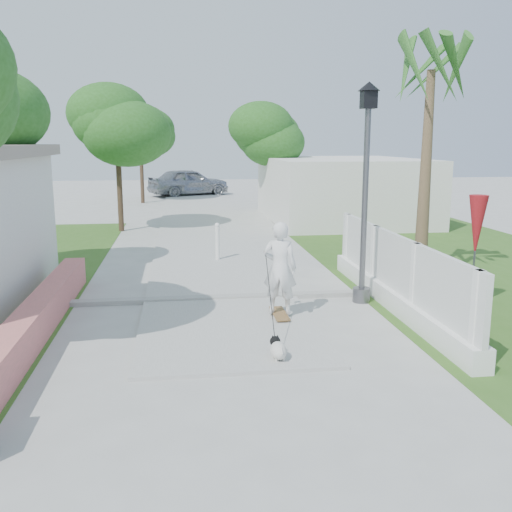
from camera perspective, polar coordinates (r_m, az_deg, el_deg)
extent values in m
plane|color=#B7B7B2|center=(6.56, 0.57, -18.80)|extent=(90.00, 90.00, 0.00)
cube|color=#B7B7B2|center=(25.83, -5.80, 4.07)|extent=(3.20, 36.00, 0.06)
cube|color=#999993|center=(12.08, -3.51, -4.22)|extent=(6.50, 0.25, 0.10)
cube|color=#36601E|center=(16.03, 21.72, -1.28)|extent=(8.00, 20.00, 0.01)
cube|color=#E57675|center=(10.37, -21.29, -6.21)|extent=(0.45, 8.00, 0.60)
cube|color=white|center=(11.83, 13.55, -4.11)|extent=(0.35, 7.00, 0.40)
cube|color=white|center=(11.65, 13.72, -0.55)|extent=(0.10, 7.00, 1.10)
cube|color=white|center=(8.90, 21.14, -6.03)|extent=(0.14, 0.14, 1.50)
cube|color=white|center=(10.80, 15.59, -2.68)|extent=(0.14, 0.14, 1.50)
cube|color=white|center=(12.79, 11.75, -0.33)|extent=(0.14, 0.14, 1.50)
cube|color=white|center=(14.66, 9.18, 1.24)|extent=(0.14, 0.14, 1.50)
cube|color=silver|center=(24.65, 8.47, 6.62)|extent=(6.00, 8.00, 2.60)
cylinder|color=#59595E|center=(12.13, 10.49, -3.84)|extent=(0.36, 0.36, 0.30)
cylinder|color=#59595E|center=(11.78, 10.81, 4.87)|extent=(0.12, 0.12, 4.00)
cube|color=black|center=(11.74, 11.20, 15.11)|extent=(0.28, 0.28, 0.35)
cone|color=black|center=(11.76, 11.25, 16.32)|extent=(0.44, 0.44, 0.18)
cylinder|color=white|center=(15.89, -3.88, 1.23)|extent=(0.12, 0.12, 1.00)
sphere|color=white|center=(15.81, -3.90, 3.08)|extent=(0.14, 0.14, 0.14)
cylinder|color=#59595E|center=(11.79, 20.97, -0.61)|extent=(0.04, 0.04, 2.00)
cone|color=#A51723|center=(11.67, 21.21, 2.76)|extent=(0.36, 0.36, 1.20)
cylinder|color=#4C3826|center=(21.76, -13.52, 7.47)|extent=(0.20, 0.20, 3.85)
ellipsoid|color=#225418|center=(21.72, -13.73, 11.81)|extent=(3.40, 3.40, 2.55)
ellipsoid|color=#225418|center=(21.51, -13.28, 12.77)|extent=(2.89, 2.89, 2.18)
ellipsoid|color=#225418|center=(21.96, -14.30, 13.61)|extent=(2.55, 2.55, 1.90)
cylinder|color=#4C3826|center=(25.97, 1.26, 7.98)|extent=(0.20, 0.20, 3.50)
ellipsoid|color=#225418|center=(25.92, 1.28, 11.29)|extent=(3.00, 3.00, 2.25)
ellipsoid|color=#225418|center=(25.76, 1.80, 12.06)|extent=(2.55, 2.55, 1.92)
ellipsoid|color=#225418|center=(26.10, 0.77, 12.83)|extent=(2.25, 2.25, 1.68)
cylinder|color=#4C3826|center=(31.70, -11.38, 8.69)|extent=(0.20, 0.20, 3.85)
ellipsoid|color=#225418|center=(31.67, -11.49, 11.67)|extent=(3.20, 3.20, 2.40)
ellipsoid|color=#225418|center=(31.46, -11.17, 12.33)|extent=(2.72, 2.72, 2.05)
ellipsoid|color=#225418|center=(31.90, -11.89, 12.91)|extent=(2.40, 2.40, 1.79)
cone|color=brown|center=(13.29, 16.53, 7.06)|extent=(0.32, 0.32, 4.80)
cube|color=olive|center=(10.84, 2.36, -5.77)|extent=(0.54, 0.94, 0.02)
imported|color=white|center=(10.62, 2.40, -1.20)|extent=(0.74, 0.61, 1.75)
cylinder|color=gray|center=(10.54, 2.23, -6.64)|extent=(0.03, 0.07, 0.07)
cylinder|color=gray|center=(10.57, 3.11, -6.59)|extent=(0.03, 0.07, 0.07)
cylinder|color=gray|center=(11.16, 1.65, -5.61)|extent=(0.03, 0.07, 0.07)
cylinder|color=gray|center=(11.18, 2.48, -5.58)|extent=(0.03, 0.07, 0.07)
ellipsoid|color=silver|center=(8.73, 2.26, -9.43)|extent=(0.28, 0.43, 0.26)
sphere|color=black|center=(8.88, 1.93, -8.53)|extent=(0.17, 0.17, 0.17)
sphere|color=silver|center=(8.96, 1.80, -8.48)|extent=(0.08, 0.08, 0.08)
cone|color=black|center=(8.85, 1.68, -8.07)|extent=(0.05, 0.05, 0.06)
cone|color=black|center=(8.86, 2.18, -8.03)|extent=(0.05, 0.05, 0.06)
cylinder|color=silver|center=(8.85, 1.71, -10.07)|extent=(0.03, 0.03, 0.12)
cylinder|color=silver|center=(8.88, 2.45, -10.00)|extent=(0.03, 0.03, 0.12)
cylinder|color=silver|center=(8.68, 2.04, -10.52)|extent=(0.03, 0.03, 0.12)
cylinder|color=silver|center=(8.71, 2.80, -10.45)|extent=(0.03, 0.03, 0.12)
cylinder|color=silver|center=(8.53, 2.61, -9.45)|extent=(0.03, 0.10, 0.10)
imported|color=#AFB1B7|center=(35.66, -6.75, 7.36)|extent=(5.31, 3.77, 1.68)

